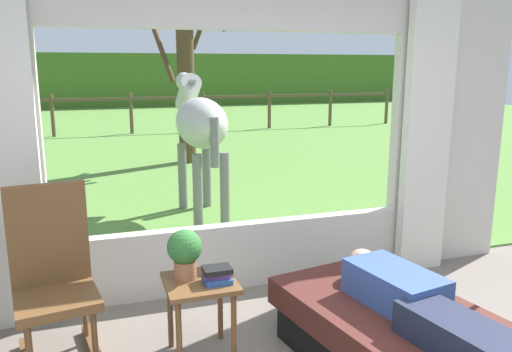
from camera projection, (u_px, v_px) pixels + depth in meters
The scene contains 14 objects.
back_wall_with_window at pixel (238, 140), 4.07m from camera, with size 5.20×0.12×2.55m.
curtain_panel_left at pixel (4, 162), 3.43m from camera, with size 0.44×0.10×2.40m, color silver.
curtain_panel_right at pixel (426, 139), 4.47m from camera, with size 0.44×0.10×2.40m, color silver.
outdoor_pasture_lawn at pixel (131, 131), 14.45m from camera, with size 36.00×21.68×0.02m, color #568438.
distant_hill_ridge at pixel (111, 80), 23.32m from camera, with size 36.00×2.00×2.40m, color #446C26.
recliner_sofa at pixel (406, 346), 2.99m from camera, with size 1.19×1.83×0.42m.
reclining_person at pixel (414, 302), 2.88m from camera, with size 0.44×1.43×0.22m.
rocking_chair at pixel (53, 277), 3.16m from camera, with size 0.56×0.74×1.12m.
side_table at pixel (200, 294), 3.19m from camera, with size 0.44×0.44×0.52m.
potted_plant at pixel (185, 251), 3.17m from camera, with size 0.22×0.22×0.32m.
book_stack at pixel (217, 275), 3.14m from camera, with size 0.18×0.15×0.10m.
horse at pixel (200, 123), 6.12m from camera, with size 0.59×1.81×1.73m.
pasture_tree at pixel (186, 80), 9.46m from camera, with size 1.34×1.20×3.63m.
pasture_fence_line at pixel (131, 107), 13.77m from camera, with size 16.10×0.10×1.10m.
Camera 1 is at (-1.13, -1.62, 1.83)m, focal length 35.63 mm.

